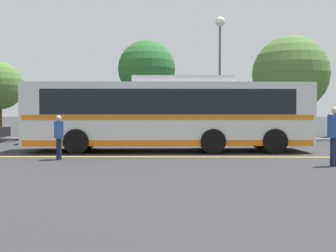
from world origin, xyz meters
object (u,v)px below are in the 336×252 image
transit_bus (168,113)px  parked_car_1 (84,131)px  street_lamp (220,47)px  pedestrian_0 (59,135)px  tree_0 (290,74)px  pedestrian_1 (335,132)px  tree_3 (147,69)px

transit_bus → parked_car_1: transit_bus is taller
transit_bus → street_lamp: street_lamp is taller
parked_car_1 → pedestrian_0: size_ratio=2.95×
pedestrian_0 → tree_0: tree_0 is taller
parked_car_1 → pedestrian_1: (9.86, -8.85, 0.41)m
pedestrian_0 → street_lamp: size_ratio=0.21×
transit_bus → pedestrian_0: 4.94m
tree_0 → tree_3: (-8.87, 1.10, 0.42)m
pedestrian_1 → transit_bus: bearing=130.3°
street_lamp → tree_3: 4.99m
transit_bus → tree_3: 9.09m
tree_3 → parked_car_1: bearing=-126.1°
pedestrian_0 → tree_0: size_ratio=0.25×
parked_car_1 → street_lamp: street_lamp is taller
transit_bus → parked_car_1: (-4.63, 4.28, -0.99)m
pedestrian_0 → pedestrian_1: 9.14m
tree_0 → tree_3: 8.94m
pedestrian_0 → tree_3: (2.26, 11.60, 3.52)m
parked_car_1 → street_lamp: 9.30m
pedestrian_1 → tree_3: size_ratio=0.29×
transit_bus → tree_0: (7.33, 7.43, 2.34)m
street_lamp → tree_0: size_ratio=1.16×
pedestrian_0 → street_lamp: (6.73, 9.71, 4.64)m
parked_car_1 → tree_3: tree_3 is taller
street_lamp → tree_0: 4.73m
parked_car_1 → tree_3: 6.45m
pedestrian_0 → tree_0: (11.12, 10.51, 3.10)m
parked_car_1 → tree_0: (11.96, 3.15, 3.32)m
transit_bus → tree_0: 10.69m
pedestrian_0 → pedestrian_1: size_ratio=0.85×
street_lamp → parked_car_1: bearing=-162.8°
pedestrian_1 → tree_3: tree_3 is taller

